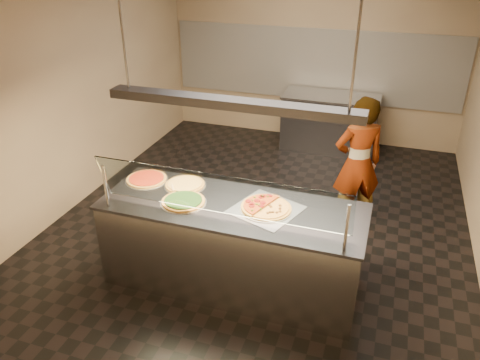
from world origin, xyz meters
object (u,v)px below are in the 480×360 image
(pizza_spinach, at_px, (183,201))
(pizza_tomato, at_px, (147,179))
(worker, at_px, (358,164))
(perforated_tray, at_px, (266,209))
(pizza_cheese, at_px, (185,184))
(serving_counter, at_px, (233,245))
(heat_lamp_housing, at_px, (231,103))
(half_pizza_sausage, at_px, (278,209))
(sneeze_guard, at_px, (219,195))
(half_pizza_pepperoni, at_px, (255,204))
(pizza_spatula, at_px, (177,189))
(prep_table, at_px, (329,122))

(pizza_spinach, distance_m, pizza_tomato, 0.65)
(worker, bearing_deg, perforated_tray, 36.94)
(pizza_tomato, bearing_deg, pizza_cheese, 2.08)
(perforated_tray, height_order, pizza_spinach, pizza_spinach)
(serving_counter, distance_m, heat_lamp_housing, 1.48)
(serving_counter, distance_m, half_pizza_sausage, 0.66)
(serving_counter, xyz_separation_m, worker, (1.04, 1.56, 0.36))
(pizza_spinach, bearing_deg, pizza_tomato, 151.21)
(perforated_tray, relative_size, worker, 0.44)
(half_pizza_sausage, distance_m, pizza_tomato, 1.50)
(sneeze_guard, distance_m, pizza_tomato, 1.21)
(serving_counter, xyz_separation_m, perforated_tray, (0.33, 0.03, 0.47))
(half_pizza_pepperoni, bearing_deg, perforated_tray, -0.97)
(sneeze_guard, relative_size, half_pizza_pepperoni, 4.45)
(perforated_tray, xyz_separation_m, pizza_spatula, (-0.95, 0.05, 0.02))
(worker, bearing_deg, pizza_cheese, 10.82)
(serving_counter, xyz_separation_m, pizza_tomato, (-1.04, 0.21, 0.48))
(pizza_cheese, distance_m, prep_table, 3.76)
(half_pizza_sausage, distance_m, pizza_spatula, 1.07)
(pizza_spinach, bearing_deg, prep_table, 77.93)
(half_pizza_sausage, bearing_deg, heat_lamp_housing, -177.02)
(pizza_cheese, relative_size, pizza_spatula, 1.62)
(pizza_spinach, xyz_separation_m, pizza_cheese, (-0.13, 0.33, -0.00))
(pizza_tomato, bearing_deg, heat_lamp_housing, -11.56)
(pizza_spatula, xyz_separation_m, worker, (1.66, 1.48, -0.13))
(perforated_tray, height_order, prep_table, perforated_tray)
(half_pizza_pepperoni, xyz_separation_m, heat_lamp_housing, (-0.22, -0.03, 0.99))
(half_pizza_pepperoni, height_order, heat_lamp_housing, heat_lamp_housing)
(half_pizza_sausage, xyz_separation_m, worker, (0.59, 1.53, -0.13))
(pizza_spatula, bearing_deg, sneeze_guard, -34.17)
(half_pizza_pepperoni, distance_m, half_pizza_sausage, 0.23)
(pizza_spinach, relative_size, prep_table, 0.29)
(half_pizza_pepperoni, height_order, worker, worker)
(sneeze_guard, xyz_separation_m, pizza_tomato, (-1.04, 0.56, -0.28))
(half_pizza_pepperoni, relative_size, pizza_spinach, 1.16)
(pizza_cheese, bearing_deg, perforated_tray, -12.23)
(half_pizza_pepperoni, xyz_separation_m, pizza_spinach, (-0.68, -0.13, -0.02))
(half_pizza_pepperoni, bearing_deg, pizza_spinach, -169.26)
(pizza_cheese, height_order, pizza_spatula, pizza_spatula)
(half_pizza_sausage, height_order, pizza_cheese, half_pizza_sausage)
(perforated_tray, distance_m, pizza_spatula, 0.95)
(sneeze_guard, distance_m, worker, 2.20)
(sneeze_guard, height_order, prep_table, sneeze_guard)
(perforated_tray, xyz_separation_m, worker, (0.71, 1.53, -0.11))
(worker, bearing_deg, half_pizza_pepperoni, 33.48)
(perforated_tray, distance_m, half_pizza_pepperoni, 0.12)
(half_pizza_sausage, bearing_deg, half_pizza_pepperoni, 178.74)
(pizza_tomato, bearing_deg, prep_table, 68.70)
(perforated_tray, relative_size, pizza_tomato, 1.62)
(worker, bearing_deg, pizza_tomato, 4.69)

